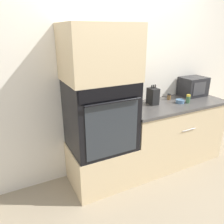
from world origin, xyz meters
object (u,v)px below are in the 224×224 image
bowl (180,101)px  condiment_jar_mid (169,97)px  microwave (193,86)px  knife_block (153,96)px  wall_oven (101,115)px  condiment_jar_far (128,101)px  condiment_jar_near (188,99)px

bowl → condiment_jar_mid: 0.19m
microwave → knife_block: bearing=-175.6°
wall_oven → condiment_jar_mid: bearing=7.6°
bowl → condiment_jar_far: 0.71m
condiment_jar_mid → condiment_jar_far: 0.63m
wall_oven → bowl: 1.15m
condiment_jar_mid → bowl: bearing=-82.3°
condiment_jar_near → condiment_jar_mid: (-0.12, 0.24, -0.02)m
condiment_jar_far → condiment_jar_mid: bearing=-7.6°
wall_oven → condiment_jar_mid: wall_oven is taller
bowl → condiment_jar_near: 0.11m
condiment_jar_far → knife_block: bearing=-25.9°
condiment_jar_near → condiment_jar_mid: size_ratio=1.40×
bowl → condiment_jar_mid: bearing=97.7°
condiment_jar_mid → condiment_jar_near: bearing=-62.6°
microwave → condiment_jar_far: microwave is taller
wall_oven → knife_block: bearing=6.5°
knife_block → bowl: size_ratio=2.28×
knife_block → microwave: bearing=4.4°
wall_oven → microwave: size_ratio=2.12×
bowl → condiment_jar_far: bearing=157.1°
wall_oven → condiment_jar_far: wall_oven is taller
microwave → condiment_jar_mid: size_ratio=4.54×
wall_oven → bowl: (1.15, -0.04, 0.01)m
microwave → condiment_jar_far: (-1.07, 0.08, -0.10)m
microwave → wall_oven: bearing=-174.5°
microwave → bowl: size_ratio=3.30×
knife_block → bowl: 0.39m
microwave → condiment_jar_near: (-0.32, -0.24, -0.08)m
bowl → condiment_jar_near: bearing=-25.0°
microwave → condiment_jar_mid: 0.46m
bowl → condiment_jar_mid: size_ratio=1.38×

